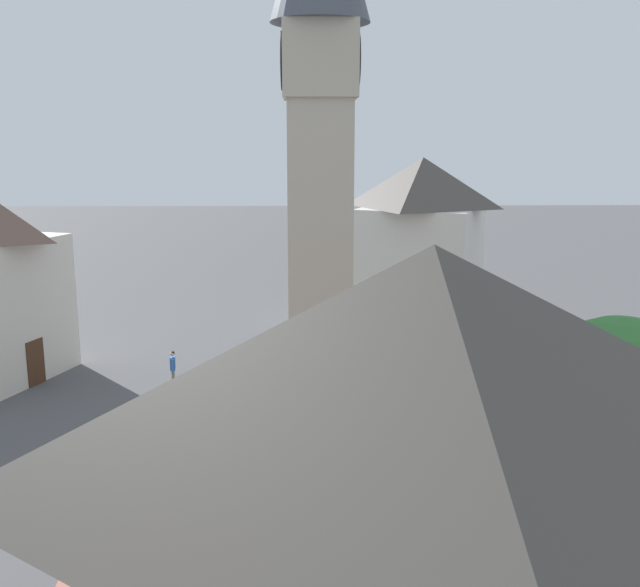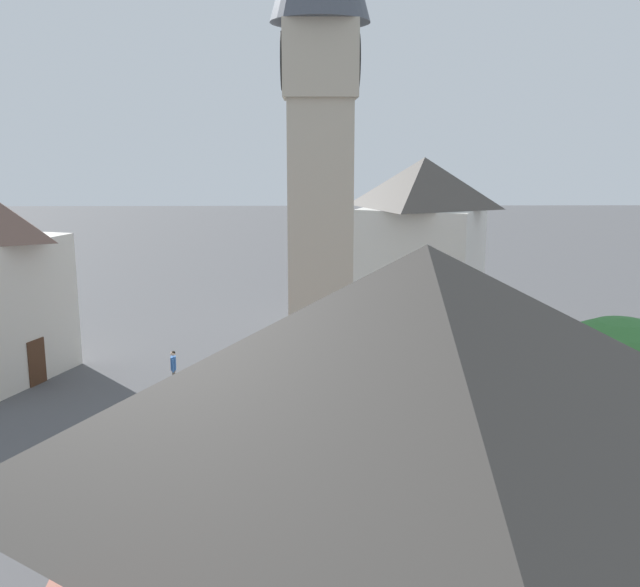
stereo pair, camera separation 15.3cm
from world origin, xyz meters
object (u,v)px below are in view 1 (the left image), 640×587
Objects in this scene: car_silver_kerb at (326,489)px; car_white_side at (136,441)px; tree at (617,408)px; building_hall_far at (421,242)px; car_blue_kerb at (526,385)px; clock_tower at (320,89)px; car_red_corner at (403,364)px; road_sign at (416,408)px; pedestrian at (173,366)px; building_corner_back at (424,550)px; lamp_post at (481,417)px.

car_silver_kerb is 7.45m from car_white_side.
car_silver_kerb is at bearing 71.03° from tree.
building_hall_far is at bearing -15.64° from car_silver_kerb.
tree is (-11.72, 1.43, 3.44)m from car_blue_kerb.
clock_tower is at bearing -59.41° from car_white_side.
car_red_corner is 1.57× the size of road_sign.
tree reaches higher than road_sign.
car_white_side is 0.68× the size of tree.
tree is at bearing -135.23° from pedestrian.
building_corner_back is at bearing 172.92° from car_red_corner.
building_hall_far reaches higher than building_corner_back.
car_silver_kerb and car_red_corner have the same top height.
lamp_post is at bearing -155.72° from clock_tower.
lamp_post is (-24.15, 2.19, -1.49)m from building_hall_far.
lamp_post is at bearing -111.49° from car_silver_kerb.
road_sign is at bearing -8.50° from building_corner_back.
tree is 0.66× the size of building_hall_far.
pedestrian is at bearing 0.64° from car_white_side.
tree is at bearing -39.53° from building_corner_back.
lamp_post reaches higher than road_sign.
car_blue_kerb and car_white_side have the same top height.
tree is at bearing 173.07° from car_blue_kerb.
clock_tower is 4.90× the size of car_white_side.
car_red_corner is 22.94m from building_corner_back.
building_corner_back is at bearing 171.02° from building_hall_far.
car_silver_kerb is at bearing 68.51° from lamp_post.
car_blue_kerb is (1.67, -8.79, -11.99)m from clock_tower.
pedestrian is at bearing 19.71° from building_corner_back.
pedestrian is 17.43m from building_hall_far.
clock_tower is at bearing 24.28° from lamp_post.
lamp_post is at bearing 174.81° from building_hall_far.
road_sign reaches higher than pedestrian.
road_sign is at bearing 33.79° from tree.
car_white_side is at bearing 63.23° from lamp_post.
lamp_post is at bearing 74.34° from tree.
lamp_post is at bearing -179.31° from car_red_corner.
car_blue_kerb is 2.47× the size of pedestrian.
clock_tower is 5.22× the size of car_blue_kerb.
building_corner_back is (-22.40, 2.78, 4.08)m from car_red_corner.
building_hall_far reaches higher than road_sign.
clock_tower reaches higher than tree.
building_corner_back is (-17.55, -1.17, -7.91)m from clock_tower.
building_hall_far is 19.38m from road_sign.
pedestrian is (7.77, 0.09, 0.25)m from car_white_side.
car_silver_kerb is 0.44× the size of building_hall_far.
building_corner_back is at bearing -160.29° from pedestrian.
car_red_corner is (3.18, 4.83, 0.00)m from car_blue_kerb.
pedestrian reaches higher than car_silver_kerb.
car_silver_kerb is 1.01× the size of car_red_corner.
car_blue_kerb is 12.30m from tree.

